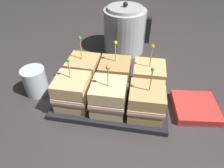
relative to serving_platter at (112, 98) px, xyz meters
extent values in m
plane|color=#383333|center=(0.00, 0.00, -0.01)|extent=(6.00, 6.00, 0.00)
cube|color=#232328|center=(0.00, 0.00, 0.00)|extent=(0.36, 0.24, 0.01)
cube|color=#232328|center=(0.00, 0.00, 0.01)|extent=(0.36, 0.24, 0.01)
cube|color=#DBB77A|center=(-0.11, -0.05, 0.03)|extent=(0.10, 0.10, 0.04)
cube|color=tan|center=(-0.11, -0.05, 0.05)|extent=(0.10, 0.10, 0.01)
cube|color=beige|center=(-0.11, -0.05, 0.06)|extent=(0.10, 0.10, 0.01)
cylinder|color=red|center=(-0.11, -0.07, 0.07)|extent=(0.06, 0.06, 0.00)
cube|color=#E8C281|center=(-0.11, -0.05, 0.09)|extent=(0.10, 0.10, 0.04)
cylinder|color=tan|center=(-0.11, -0.05, 0.13)|extent=(0.00, 0.01, 0.07)
sphere|color=green|center=(-0.11, -0.05, 0.17)|extent=(0.01, 0.01, 0.01)
cube|color=beige|center=(0.00, -0.06, 0.03)|extent=(0.10, 0.10, 0.04)
cube|color=#B26B60|center=(0.00, -0.06, 0.05)|extent=(0.11, 0.11, 0.01)
cube|color=beige|center=(0.00, -0.06, 0.06)|extent=(0.10, 0.10, 0.01)
cylinder|color=red|center=(0.00, -0.08, 0.07)|extent=(0.06, 0.06, 0.00)
cube|color=beige|center=(0.00, -0.06, 0.09)|extent=(0.10, 0.10, 0.04)
cylinder|color=tan|center=(0.00, -0.06, 0.13)|extent=(0.00, 0.01, 0.07)
sphere|color=orange|center=(0.00, -0.06, 0.17)|extent=(0.01, 0.01, 0.01)
cube|color=tan|center=(0.11, -0.06, 0.03)|extent=(0.10, 0.10, 0.04)
cube|color=tan|center=(0.11, -0.06, 0.05)|extent=(0.11, 0.11, 0.01)
cube|color=beige|center=(0.11, -0.06, 0.06)|extent=(0.10, 0.10, 0.01)
cube|color=tan|center=(0.11, -0.06, 0.08)|extent=(0.10, 0.10, 0.04)
cylinder|color=tan|center=(0.11, -0.06, 0.13)|extent=(0.00, 0.01, 0.08)
sphere|color=green|center=(0.11, -0.06, 0.18)|extent=(0.01, 0.01, 0.01)
cube|color=tan|center=(-0.11, 0.05, 0.03)|extent=(0.10, 0.10, 0.04)
cube|color=tan|center=(-0.11, 0.05, 0.05)|extent=(0.11, 0.11, 0.01)
cube|color=beige|center=(-0.11, 0.05, 0.06)|extent=(0.10, 0.10, 0.01)
cylinder|color=red|center=(-0.11, 0.04, 0.07)|extent=(0.07, 0.07, 0.00)
cube|color=tan|center=(-0.11, 0.05, 0.09)|extent=(0.10, 0.10, 0.04)
cylinder|color=tan|center=(-0.11, 0.06, 0.14)|extent=(0.00, 0.01, 0.09)
sphere|color=green|center=(-0.11, 0.06, 0.18)|extent=(0.01, 0.01, 0.01)
cube|color=tan|center=(0.00, 0.05, 0.03)|extent=(0.10, 0.10, 0.04)
cube|color=tan|center=(0.00, 0.05, 0.05)|extent=(0.11, 0.11, 0.01)
cube|color=beige|center=(0.00, 0.05, 0.06)|extent=(0.10, 0.10, 0.01)
cylinder|color=red|center=(0.00, 0.04, 0.07)|extent=(0.06, 0.06, 0.00)
cube|color=tan|center=(0.00, 0.05, 0.09)|extent=(0.10, 0.10, 0.04)
cylinder|color=tan|center=(0.00, 0.06, 0.14)|extent=(0.00, 0.00, 0.08)
sphere|color=yellow|center=(0.00, 0.06, 0.17)|extent=(0.01, 0.01, 0.01)
cube|color=tan|center=(0.11, 0.05, 0.03)|extent=(0.10, 0.10, 0.04)
cube|color=tan|center=(0.11, 0.05, 0.05)|extent=(0.11, 0.11, 0.01)
cube|color=beige|center=(0.11, 0.05, 0.06)|extent=(0.10, 0.10, 0.01)
cylinder|color=red|center=(0.11, 0.04, 0.07)|extent=(0.06, 0.06, 0.00)
cube|color=#E0B771|center=(0.11, 0.05, 0.09)|extent=(0.10, 0.10, 0.04)
cylinder|color=tan|center=(0.11, 0.05, 0.14)|extent=(0.00, 0.01, 0.08)
sphere|color=orange|center=(0.11, 0.05, 0.18)|extent=(0.01, 0.01, 0.01)
cylinder|color=#B7BABF|center=(-0.01, 0.34, 0.08)|extent=(0.18, 0.18, 0.18)
cylinder|color=#B7BABF|center=(-0.01, 0.34, 0.18)|extent=(0.15, 0.15, 0.01)
sphere|color=black|center=(-0.01, 0.34, 0.20)|extent=(0.02, 0.02, 0.02)
cube|color=black|center=(0.10, 0.34, 0.09)|extent=(0.02, 0.02, 0.11)
cylinder|color=silver|center=(-0.26, -0.01, 0.04)|extent=(0.08, 0.08, 0.10)
cube|color=red|center=(0.27, 0.00, 0.00)|extent=(0.15, 0.15, 0.02)
camera|label=1|loc=(0.08, -0.48, 0.47)|focal=32.00mm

